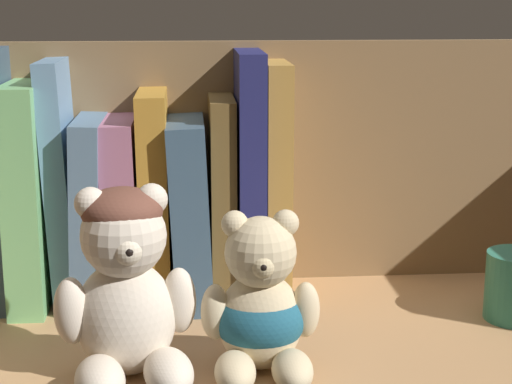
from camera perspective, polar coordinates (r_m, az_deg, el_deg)
The scene contains 13 objects.
shelf_board at distance 76.18cm, azimuth 2.08°, elevation -10.05°, with size 80.49×27.38×2.00cm, color tan.
shelf_back_panel at distance 85.99cm, azimuth 1.05°, elevation 1.38°, with size 82.89×1.20×26.81cm, color brown.
book_5 at distance 83.26cm, azimuth -15.09°, elevation -0.01°, with size 3.34×14.14×21.34cm, color #72B671.
book_6 at distance 82.54cm, azimuth -13.10°, elevation 0.72°, with size 2.16×10.67×23.39cm, color #668DB1.
book_7 at distance 82.81cm, azimuth -11.22°, elevation -1.06°, with size 2.61×13.76×17.99cm, color slate.
book_8 at distance 82.52cm, azimuth -9.07°, elevation -1.07°, with size 3.16×12.40×17.86cm, color #A26381.
book_9 at distance 82.03cm, azimuth -6.90°, elevation -0.17°, with size 2.73×12.70×20.41cm, color #B67F2B.
book_10 at distance 82.27cm, azimuth -4.54°, elevation -1.02°, with size 3.52×14.79×17.77cm, color #39546D.
book_11 at distance 82.09cm, azimuth -2.35°, elevation -0.30°, with size 2.36×11.60×19.79cm, color brown.
book_12 at distance 81.74cm, azimuth -0.50°, elevation 1.23°, with size 2.51×12.75×24.16cm, color navy.
book_13 at distance 82.09cm, azimuth 1.35°, elevation 0.89°, with size 2.36×10.33×23.07cm, color #B28138.
teddy_bear_larger at distance 65.10cm, azimuth -8.91°, elevation -6.58°, with size 11.33×11.81×15.26cm.
teddy_bear_smaller at distance 66.13cm, azimuth 0.32°, elevation -8.04°, with size 9.46×9.83×13.07cm.
Camera 1 is at (-8.36, -69.41, 31.28)cm, focal length 58.38 mm.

